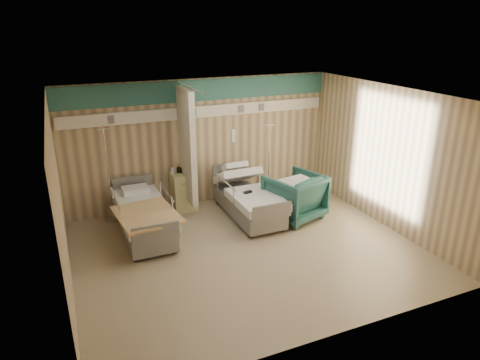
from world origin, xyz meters
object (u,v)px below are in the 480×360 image
object	(u,v)px
bed_left	(144,221)
iv_stand_right	(268,184)
visitor_armchair	(295,196)
iv_stand_left	(111,202)
bed_right	(249,203)
bedside_cabinet	(184,192)

from	to	relation	value
bed_left	iv_stand_right	xyz separation A→B (m)	(3.04, 0.75, 0.05)
visitor_armchair	iv_stand_left	size ratio (longest dim) A/B	0.54
bed_right	visitor_armchair	bearing A→B (deg)	-24.73
bedside_cabinet	visitor_armchair	size ratio (longest dim) A/B	0.80
visitor_armchair	iv_stand_left	bearing A→B (deg)	-38.49
iv_stand_left	bed_left	bearing A→B (deg)	-63.90
bed_left	visitor_armchair	size ratio (longest dim) A/B	2.04
bedside_cabinet	iv_stand_left	bearing A→B (deg)	177.01
bed_right	iv_stand_right	size ratio (longest dim) A/B	1.22
bed_right	visitor_armchair	size ratio (longest dim) A/B	2.04
bed_right	visitor_armchair	xyz separation A→B (m)	(0.88, -0.40, 0.17)
visitor_armchair	iv_stand_right	world-z (taller)	iv_stand_right
bed_right	bed_left	distance (m)	2.20
bed_right	iv_stand_left	distance (m)	2.85
bed_left	iv_stand_left	xyz separation A→B (m)	(-0.48, 0.98, 0.09)
iv_stand_right	iv_stand_left	bearing A→B (deg)	176.28
bed_right	iv_stand_right	bearing A→B (deg)	41.72
bedside_cabinet	iv_stand_right	size ratio (longest dim) A/B	0.48
visitor_armchair	iv_stand_left	distance (m)	3.82
bed_left	iv_stand_right	distance (m)	3.13
iv_stand_right	iv_stand_left	distance (m)	3.53
bedside_cabinet	iv_stand_left	world-z (taller)	iv_stand_left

